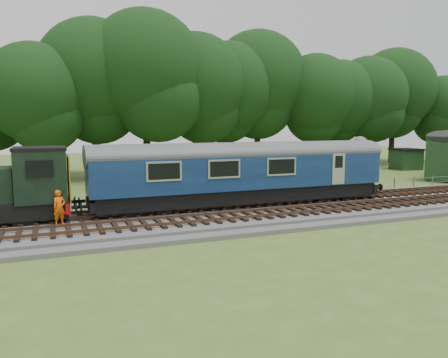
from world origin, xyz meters
name	(u,v)px	position (x,y,z in m)	size (l,w,h in m)	color
ground	(291,212)	(0.00, 0.00, 0.00)	(120.00, 120.00, 0.00)	#4D6726
ballast	(291,209)	(0.00, 0.00, 0.17)	(70.00, 7.00, 0.35)	#4C4C4F
track_north	(280,201)	(0.00, 1.40, 0.42)	(67.20, 2.40, 0.21)	black
track_south	(306,210)	(0.00, -1.60, 0.42)	(67.20, 2.40, 0.21)	black
fence	(258,200)	(0.00, 4.50, 0.00)	(64.00, 0.12, 1.00)	#6B6054
tree_line	(185,173)	(0.00, 22.00, 0.00)	(70.00, 8.00, 18.00)	black
dmu_railcar	(244,168)	(-2.52, 1.40, 2.61)	(18.05, 2.86, 3.88)	black
worker	(59,208)	(-12.95, -0.05, 1.21)	(0.63, 0.41, 1.72)	#FF660D
shed	(406,159)	(24.80, 16.45, 1.22)	(3.26, 3.26, 2.41)	#19371E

